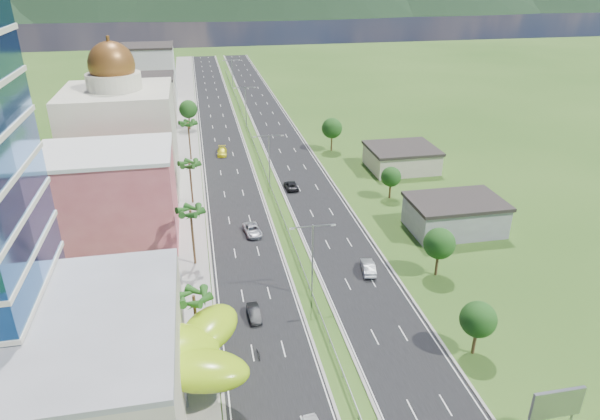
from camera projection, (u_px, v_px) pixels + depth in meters
ground at (330, 343)px, 64.26m from camera, size 500.00×500.00×0.00m
road_left at (221, 133)px, 142.94m from camera, size 11.00×260.00×0.04m
road_right at (276, 130)px, 145.59m from camera, size 11.00×260.00×0.04m
sidewalk_left at (184, 135)px, 141.25m from camera, size 7.00×260.00×0.12m
median_guardrail at (257, 150)px, 128.00m from camera, size 0.10×216.06×0.76m
streetlight_median_b at (312, 254)px, 70.30m from camera, size 6.04×0.25×11.00m
streetlight_median_c at (269, 156)px, 105.86m from camera, size 6.04×0.25×11.00m
streetlight_median_d at (246, 102)px, 145.87m from camera, size 6.04×0.25×11.00m
streetlight_median_e at (232, 72)px, 185.88m from camera, size 6.04×0.25×11.00m
mall_podium at (21, 379)px, 50.96m from camera, size 30.00×24.00×11.00m
lime_canopy at (152, 353)px, 55.06m from camera, size 18.00×15.00×7.40m
pink_shophouse at (110, 199)px, 84.60m from camera, size 20.00×15.00×15.00m
domed_building at (122, 134)px, 103.42m from camera, size 20.00×20.00×28.70m
midrise_grey at (139, 117)px, 127.24m from camera, size 16.00×15.00×16.00m
midrise_beige at (145, 102)px, 147.44m from camera, size 16.00×15.00×13.00m
midrise_white at (149, 77)px, 166.83m from camera, size 16.00×15.00×18.00m
billboard at (557, 405)px, 49.38m from camera, size 5.20×0.35×6.20m
shed_near at (455, 216)px, 90.36m from camera, size 15.00×10.00×5.00m
shed_far at (401, 159)px, 117.52m from camera, size 14.00×12.00×4.40m
palm_tree_b at (194, 299)px, 60.32m from camera, size 3.60×3.60×8.10m
palm_tree_c at (191, 213)px, 77.49m from camera, size 3.60×3.60×9.60m
palm_tree_d at (190, 166)px, 98.35m from camera, size 3.60×3.60×8.60m
palm_tree_e at (188, 125)px, 120.25m from camera, size 3.60×3.60×9.40m
leafy_tree_lfar at (188, 109)px, 143.63m from camera, size 4.90×4.90×8.05m
leafy_tree_ra at (478, 320)px, 60.61m from camera, size 4.20×4.20×6.90m
leafy_tree_rb at (439, 244)px, 76.09m from camera, size 4.55×4.55×7.47m
leafy_tree_rc at (391, 177)px, 101.85m from camera, size 3.85×3.85×6.33m
leafy_tree_rd at (332, 128)px, 127.31m from camera, size 4.90×4.90×8.05m
mountain_ridge at (272, 13)px, 474.93m from camera, size 860.00×140.00×90.00m
car_dark_left at (254, 313)px, 68.51m from camera, size 1.68×4.29×1.39m
car_silver_mid_left at (252, 230)px, 89.59m from camera, size 3.11×5.68×1.51m
car_yellow_far_left at (222, 152)px, 126.41m from camera, size 2.61×5.56×1.57m
car_silver_right at (368, 267)px, 78.55m from camera, size 2.54×5.24×1.65m
car_dark_far_right at (291, 185)px, 107.48m from camera, size 2.51×5.11×1.40m
motorcycle at (258, 352)px, 61.80m from camera, size 0.75×1.90×1.19m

